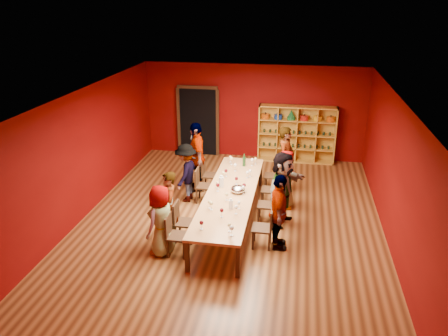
% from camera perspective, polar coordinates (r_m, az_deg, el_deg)
% --- Properties ---
extents(room_shell, '(7.10, 9.10, 3.04)m').
position_cam_1_polar(room_shell, '(9.81, 0.92, 0.83)').
color(room_shell, '#5A3218').
rests_on(room_shell, ground).
extents(tasting_table, '(1.10, 4.50, 0.75)m').
position_cam_1_polar(tasting_table, '(10.12, 0.89, -3.40)').
color(tasting_table, '#B57F4B').
rests_on(tasting_table, ground).
extents(doorway, '(1.40, 0.17, 2.30)m').
position_cam_1_polar(doorway, '(14.40, -3.35, 6.13)').
color(doorway, black).
rests_on(doorway, ground).
extents(shelving_unit, '(2.40, 0.40, 1.80)m').
position_cam_1_polar(shelving_unit, '(13.95, 9.47, 4.75)').
color(shelving_unit, gold).
rests_on(shelving_unit, ground).
extents(chair_person_left_0, '(0.42, 0.42, 0.89)m').
position_cam_1_polar(chair_person_left_0, '(9.02, -6.57, -8.41)').
color(chair_person_left_0, black).
rests_on(chair_person_left_0, ground).
extents(person_left_0, '(0.61, 0.83, 1.51)m').
position_cam_1_polar(person_left_0, '(8.96, -8.25, -6.81)').
color(person_left_0, silver).
rests_on(person_left_0, ground).
extents(chair_person_left_1, '(0.42, 0.42, 0.89)m').
position_cam_1_polar(chair_person_left_1, '(9.49, -5.60, -6.71)').
color(chair_person_left_1, black).
rests_on(chair_person_left_1, ground).
extents(person_left_1, '(0.62, 0.69, 1.57)m').
position_cam_1_polar(person_left_1, '(9.43, -7.21, -5.01)').
color(person_left_1, '#5B7DBB').
rests_on(person_left_1, ground).
extents(chair_person_left_3, '(0.42, 0.42, 0.89)m').
position_cam_1_polar(chair_person_left_3, '(11.17, -2.98, -2.05)').
color(chair_person_left_3, black).
rests_on(chair_person_left_3, ground).
extents(person_left_3, '(0.51, 1.02, 1.53)m').
position_cam_1_polar(person_left_3, '(11.16, -4.97, -0.64)').
color(person_left_3, '#131A35').
rests_on(person_left_3, ground).
extents(chair_person_left_4, '(0.42, 0.42, 0.89)m').
position_cam_1_polar(chair_person_left_4, '(11.82, -2.20, -0.64)').
color(chair_person_left_4, black).
rests_on(chair_person_left_4, ground).
extents(person_left_4, '(0.89, 1.22, 1.89)m').
position_cam_1_polar(person_left_4, '(11.72, -3.62, 1.49)').
color(person_left_4, '#494A4E').
rests_on(person_left_4, ground).
extents(chair_person_right_1, '(0.42, 0.42, 0.89)m').
position_cam_1_polar(chair_person_right_1, '(9.25, 5.50, -7.52)').
color(chair_person_right_1, black).
rests_on(chair_person_right_1, ground).
extents(person_right_1, '(0.55, 1.02, 1.66)m').
position_cam_1_polar(person_right_1, '(9.08, 7.14, -5.79)').
color(person_right_1, '#5673B2').
rests_on(person_right_1, ground).
extents(chair_person_right_2, '(0.42, 0.42, 0.89)m').
position_cam_1_polar(chair_person_right_2, '(10.22, 6.04, -4.53)').
color(chair_person_right_2, black).
rests_on(chair_person_right_2, ground).
extents(person_right_2, '(1.00, 1.69, 1.76)m').
position_cam_1_polar(person_right_2, '(10.05, 7.62, -2.68)').
color(person_right_2, '#CF8A8E').
rests_on(person_right_2, ground).
extents(chair_person_right_3, '(0.42, 0.42, 0.89)m').
position_cam_1_polar(chair_person_right_3, '(10.99, 6.39, -2.58)').
color(chair_person_right_3, black).
rests_on(chair_person_right_3, ground).
extents(person_right_3, '(0.41, 0.73, 1.49)m').
position_cam_1_polar(person_right_3, '(10.88, 8.00, -1.49)').
color(person_right_3, '#535358').
rests_on(person_right_3, ground).
extents(chair_person_right_4, '(0.42, 0.42, 0.89)m').
position_cam_1_polar(chair_person_right_4, '(11.83, 6.71, -0.76)').
color(chair_person_right_4, black).
rests_on(chair_person_right_4, ground).
extents(person_right_4, '(0.64, 0.77, 1.83)m').
position_cam_1_polar(person_right_4, '(11.67, 8.06, 1.04)').
color(person_right_4, silver).
rests_on(person_right_4, ground).
extents(wine_glass_0, '(0.08, 0.08, 0.20)m').
position_cam_1_polar(wine_glass_0, '(8.94, -0.30, -5.60)').
color(wine_glass_0, white).
rests_on(wine_glass_0, tasting_table).
extents(wine_glass_1, '(0.08, 0.08, 0.20)m').
position_cam_1_polar(wine_glass_1, '(8.50, -2.96, -7.21)').
color(wine_glass_1, white).
rests_on(wine_glass_1, tasting_table).
extents(wine_glass_2, '(0.08, 0.08, 0.19)m').
position_cam_1_polar(wine_glass_2, '(8.43, 0.71, -7.50)').
color(wine_glass_2, white).
rests_on(wine_glass_2, tasting_table).
extents(wine_glass_3, '(0.08, 0.08, 0.20)m').
position_cam_1_polar(wine_glass_3, '(10.88, 0.26, -0.41)').
color(wine_glass_3, white).
rests_on(wine_glass_3, tasting_table).
extents(wine_glass_4, '(0.09, 0.09, 0.22)m').
position_cam_1_polar(wine_glass_4, '(8.29, 1.00, -7.88)').
color(wine_glass_4, white).
rests_on(wine_glass_4, tasting_table).
extents(wine_glass_5, '(0.08, 0.08, 0.19)m').
position_cam_1_polar(wine_glass_5, '(8.53, -2.98, -7.12)').
color(wine_glass_5, white).
rests_on(wine_glass_5, tasting_table).
extents(wine_glass_6, '(0.08, 0.08, 0.20)m').
position_cam_1_polar(wine_glass_6, '(9.24, -1.66, -4.69)').
color(wine_glass_6, white).
rests_on(wine_glass_6, tasting_table).
extents(wine_glass_7, '(0.08, 0.08, 0.20)m').
position_cam_1_polar(wine_glass_7, '(10.43, 1.64, -1.43)').
color(wine_glass_7, white).
rests_on(wine_glass_7, tasting_table).
extents(wine_glass_8, '(0.08, 0.08, 0.19)m').
position_cam_1_polar(wine_glass_8, '(9.30, -1.89, -4.51)').
color(wine_glass_8, white).
rests_on(wine_glass_8, tasting_table).
extents(wine_glass_9, '(0.07, 0.07, 0.18)m').
position_cam_1_polar(wine_glass_9, '(11.82, 0.84, 1.39)').
color(wine_glass_9, white).
rests_on(wine_glass_9, tasting_table).
extents(wine_glass_10, '(0.09, 0.09, 0.22)m').
position_cam_1_polar(wine_glass_10, '(11.65, 0.96, 1.20)').
color(wine_glass_10, white).
rests_on(wine_glass_10, tasting_table).
extents(wine_glass_11, '(0.07, 0.07, 0.18)m').
position_cam_1_polar(wine_glass_11, '(9.29, 1.96, -4.62)').
color(wine_glass_11, white).
rests_on(wine_glass_11, tasting_table).
extents(wine_glass_12, '(0.08, 0.08, 0.21)m').
position_cam_1_polar(wine_glass_12, '(10.06, -0.82, -2.29)').
color(wine_glass_12, white).
rests_on(wine_glass_12, tasting_table).
extents(wine_glass_13, '(0.07, 0.07, 0.18)m').
position_cam_1_polar(wine_glass_13, '(10.23, -0.87, -2.01)').
color(wine_glass_13, white).
rests_on(wine_glass_13, tasting_table).
extents(wine_glass_14, '(0.07, 0.07, 0.18)m').
position_cam_1_polar(wine_glass_14, '(9.65, 0.35, -3.53)').
color(wine_glass_14, white).
rests_on(wine_glass_14, tasting_table).
extents(wine_glass_15, '(0.08, 0.08, 0.21)m').
position_cam_1_polar(wine_glass_15, '(11.60, 3.71, 1.01)').
color(wine_glass_15, white).
rests_on(wine_glass_15, tasting_table).
extents(wine_glass_16, '(0.08, 0.08, 0.21)m').
position_cam_1_polar(wine_glass_16, '(9.06, 1.58, -5.19)').
color(wine_glass_16, white).
rests_on(wine_glass_16, tasting_table).
extents(wine_glass_17, '(0.08, 0.08, 0.19)m').
position_cam_1_polar(wine_glass_17, '(11.70, 4.14, 1.14)').
color(wine_glass_17, white).
rests_on(wine_glass_17, tasting_table).
extents(wine_glass_18, '(0.08, 0.08, 0.19)m').
position_cam_1_polar(wine_glass_18, '(10.90, 3.42, -0.43)').
color(wine_glass_18, white).
rests_on(wine_glass_18, tasting_table).
extents(wine_glass_19, '(0.07, 0.07, 0.19)m').
position_cam_1_polar(wine_glass_19, '(10.82, 3.07, -0.63)').
color(wine_glass_19, white).
rests_on(wine_glass_19, tasting_table).
extents(wine_glass_20, '(0.09, 0.09, 0.21)m').
position_cam_1_polar(wine_glass_20, '(10.06, 2.64, -2.31)').
color(wine_glass_20, white).
rests_on(wine_glass_20, tasting_table).
extents(wine_glass_21, '(0.08, 0.08, 0.20)m').
position_cam_1_polar(wine_glass_21, '(9.96, 2.52, -2.62)').
color(wine_glass_21, white).
rests_on(wine_glass_21, tasting_table).
extents(wine_glass_22, '(0.08, 0.08, 0.20)m').
position_cam_1_polar(wine_glass_22, '(10.75, -0.12, -0.71)').
color(wine_glass_22, white).
rests_on(wine_glass_22, tasting_table).
extents(wine_glass_23, '(0.09, 0.09, 0.21)m').
position_cam_1_polar(wine_glass_23, '(11.21, 1.48, 0.33)').
color(wine_glass_23, white).
rests_on(wine_glass_23, tasting_table).
extents(spittoon_bowl, '(0.34, 0.34, 0.19)m').
position_cam_1_polar(spittoon_bowl, '(10.05, 1.83, -2.79)').
color(spittoon_bowl, '#B7BABE').
rests_on(spittoon_bowl, tasting_table).
extents(carafe_a, '(0.14, 0.14, 0.29)m').
position_cam_1_polar(carafe_a, '(10.31, -0.35, -1.80)').
color(carafe_a, white).
rests_on(carafe_a, tasting_table).
extents(carafe_b, '(0.10, 0.10, 0.24)m').
position_cam_1_polar(carafe_b, '(9.30, 0.90, -4.75)').
color(carafe_b, white).
rests_on(carafe_b, tasting_table).
extents(wine_bottle, '(0.11, 0.11, 0.34)m').
position_cam_1_polar(wine_bottle, '(11.57, 2.64, 0.87)').
color(wine_bottle, '#143817').
rests_on(wine_bottle, tasting_table).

